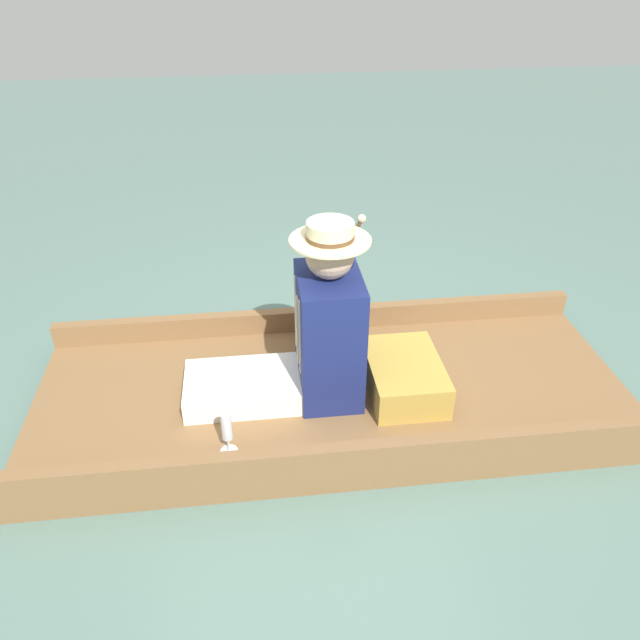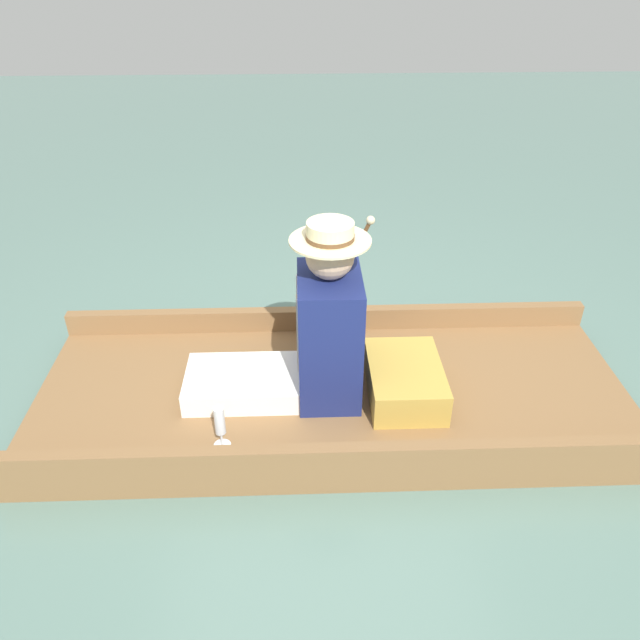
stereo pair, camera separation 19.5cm
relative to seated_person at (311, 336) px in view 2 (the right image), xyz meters
name	(u,v)px [view 2 (the right image)]	position (x,y,z in m)	size (l,w,h in m)	color
ground_plane	(332,405)	(0.02, -0.10, -0.42)	(16.00, 16.00, 0.00)	slate
punt_boat	(332,394)	(0.02, -0.10, -0.35)	(1.11, 2.77, 0.23)	brown
seat_cushion	(405,380)	(-0.04, -0.43, -0.23)	(0.48, 0.33, 0.16)	#B7933D
seated_person	(311,336)	(0.00, 0.00, 0.00)	(0.38, 0.83, 0.85)	white
teddy_bear	(324,313)	(0.38, -0.07, -0.12)	(0.29, 0.17, 0.41)	#846042
wine_glass	(220,424)	(-0.35, 0.38, -0.19)	(0.07, 0.07, 0.21)	silver
walking_cane	(347,267)	(0.47, -0.20, 0.09)	(0.04, 0.31, 0.68)	brown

